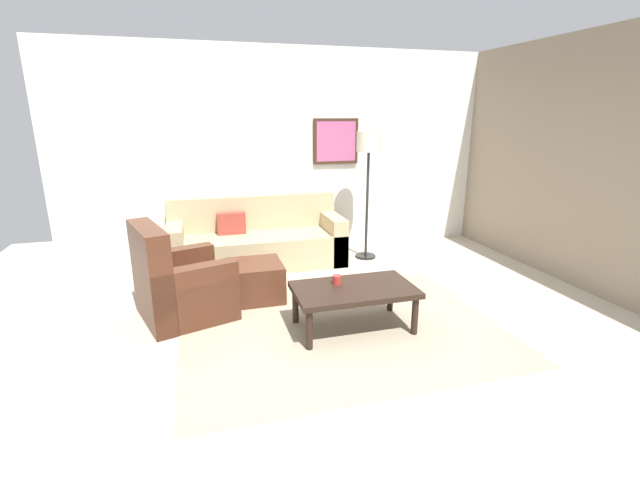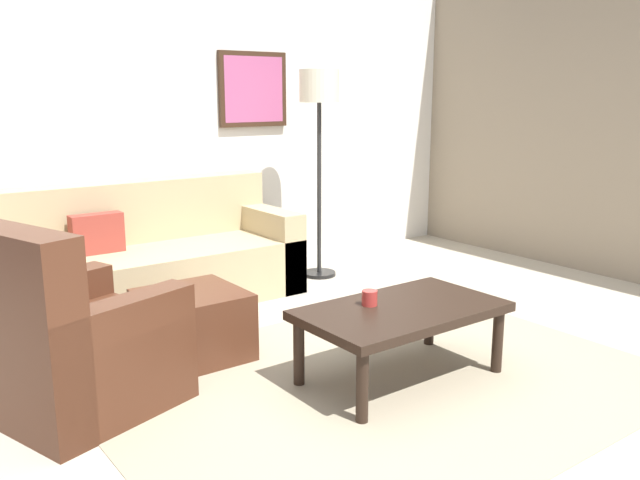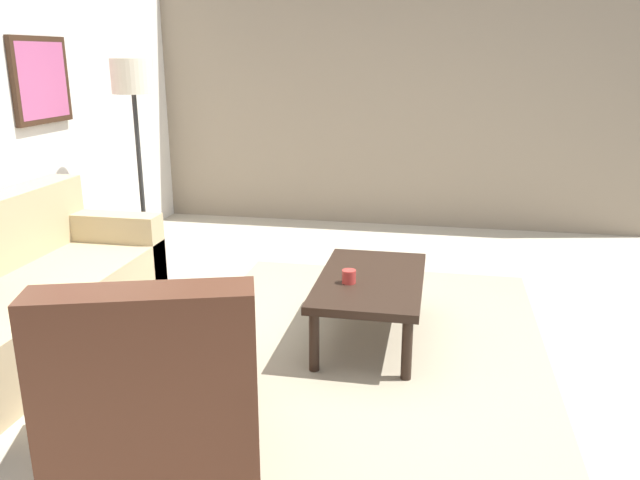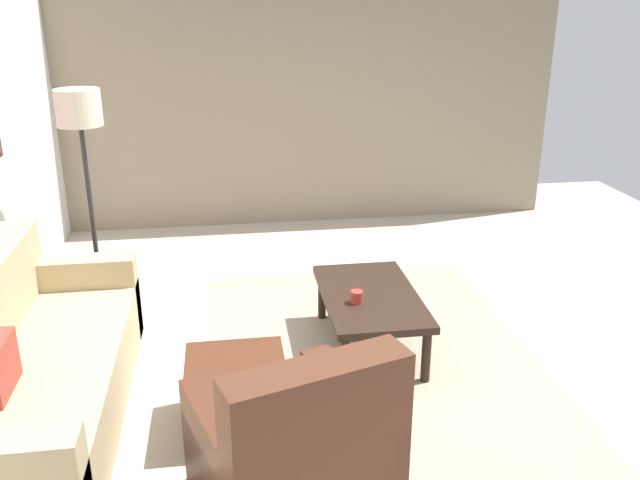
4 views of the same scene
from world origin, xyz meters
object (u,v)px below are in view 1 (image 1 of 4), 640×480
at_px(couch_main, 256,241).
at_px(cup, 337,280).
at_px(ottoman, 256,281).
at_px(coffee_table, 354,292).
at_px(framed_artwork, 336,141).
at_px(armchair_leather, 177,288).
at_px(lamp_standing, 369,155).

relative_size(couch_main, cup, 26.48).
xyz_separation_m(ottoman, cup, (0.65, -0.82, 0.25)).
bearing_deg(ottoman, coffee_table, -50.62).
height_order(cup, framed_artwork, framed_artwork).
distance_m(ottoman, framed_artwork, 2.52).
xyz_separation_m(armchair_leather, cup, (1.44, -0.57, 0.14)).
bearing_deg(lamp_standing, couch_main, 172.68).
height_order(armchair_leather, ottoman, armchair_leather).
bearing_deg(lamp_standing, coffee_table, -114.63).
height_order(lamp_standing, framed_artwork, framed_artwork).
xyz_separation_m(couch_main, framed_artwork, (1.23, 0.40, 1.25)).
xyz_separation_m(armchair_leather, lamp_standing, (2.45, 1.26, 1.10)).
relative_size(lamp_standing, framed_artwork, 2.64).
relative_size(cup, lamp_standing, 0.05).
bearing_deg(framed_artwork, armchair_leather, -139.84).
bearing_deg(cup, framed_artwork, 72.67).
bearing_deg(cup, coffee_table, -43.78).
bearing_deg(framed_artwork, couch_main, -161.94).
distance_m(lamp_standing, framed_artwork, 0.66).
height_order(armchair_leather, cup, armchair_leather).
xyz_separation_m(couch_main, armchair_leather, (-0.96, -1.45, 0.01)).
bearing_deg(ottoman, cup, -51.74).
bearing_deg(coffee_table, ottoman, 129.38).
relative_size(ottoman, cup, 6.66).
height_order(ottoman, cup, cup).
distance_m(ottoman, coffee_table, 1.23).
xyz_separation_m(cup, lamp_standing, (1.02, 1.83, 0.96)).
xyz_separation_m(ottoman, coffee_table, (0.77, -0.94, 0.16)).
distance_m(ottoman, lamp_standing, 2.29).
distance_m(couch_main, cup, 2.08).
xyz_separation_m(ottoman, framed_artwork, (1.40, 1.60, 1.35)).
height_order(armchair_leather, coffee_table, armchair_leather).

